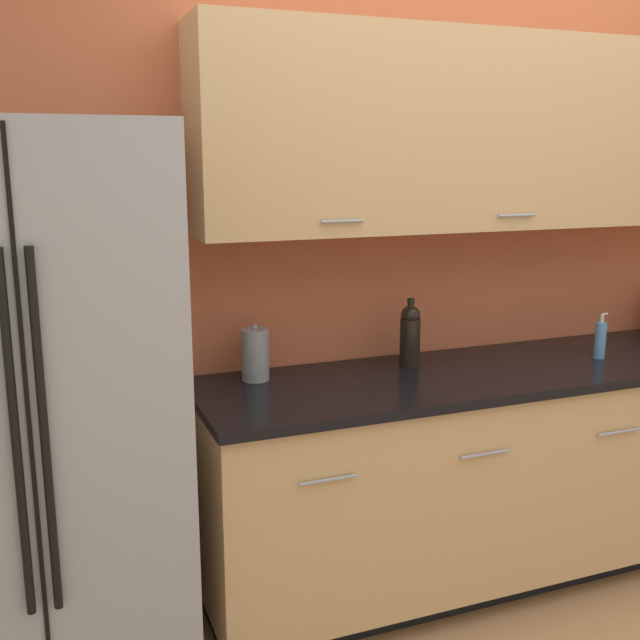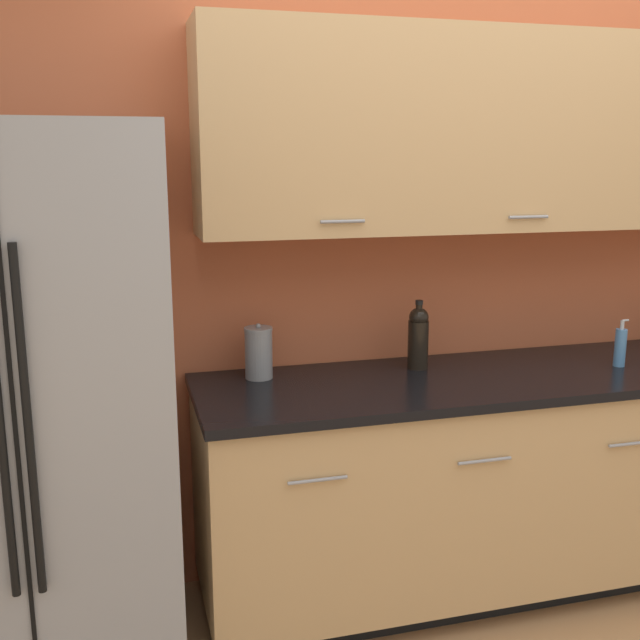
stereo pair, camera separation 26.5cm
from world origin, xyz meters
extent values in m
cube|color=#BC5B38|center=(0.00, 1.24, 1.30)|extent=(10.00, 0.05, 2.60)
cube|color=tan|center=(0.18, 1.06, 1.80)|extent=(2.41, 0.32, 0.74)
cylinder|color=#99999E|center=(-0.54, 0.88, 1.49)|extent=(0.16, 0.01, 0.01)
cylinder|color=#99999E|center=(0.18, 0.88, 1.49)|extent=(0.16, 0.01, 0.01)
cube|color=black|center=(0.18, 0.94, 0.04)|extent=(2.45, 0.54, 0.09)
cube|color=tan|center=(0.18, 0.90, 0.48)|extent=(2.49, 0.62, 0.77)
cube|color=black|center=(0.18, 0.88, 0.88)|extent=(2.51, 0.64, 0.03)
cylinder|color=#99999E|center=(-0.72, 0.57, 0.69)|extent=(0.20, 0.01, 0.01)
cylinder|color=#99999E|center=(-0.12, 0.57, 0.69)|extent=(0.20, 0.01, 0.01)
cylinder|color=#99999E|center=(0.48, 0.57, 0.69)|extent=(0.20, 0.01, 0.01)
cube|color=#9E9EA0|center=(-1.60, 0.84, 0.91)|extent=(0.87, 0.73, 1.82)
cube|color=black|center=(-1.60, 0.47, 0.91)|extent=(0.01, 0.01, 1.78)
cylinder|color=black|center=(-1.63, 0.46, 1.00)|extent=(0.02, 0.02, 1.00)
cylinder|color=black|center=(-1.56, 0.46, 1.00)|extent=(0.02, 0.02, 1.00)
cylinder|color=black|center=(-0.18, 1.04, 0.99)|extent=(0.08, 0.08, 0.19)
sphere|color=black|center=(-0.18, 1.04, 1.10)|extent=(0.08, 0.08, 0.08)
cylinder|color=black|center=(-0.18, 1.04, 1.12)|extent=(0.03, 0.03, 0.07)
cylinder|color=black|center=(-0.18, 1.04, 1.16)|extent=(0.03, 0.03, 0.02)
cylinder|color=#4C7FB2|center=(0.60, 0.85, 0.97)|extent=(0.04, 0.04, 0.15)
cylinder|color=#B2B2B5|center=(0.60, 0.85, 1.06)|extent=(0.02, 0.02, 0.04)
cylinder|color=#B2B2B5|center=(0.62, 0.85, 1.08)|extent=(0.03, 0.01, 0.01)
cylinder|color=gray|center=(-0.81, 1.07, 0.99)|extent=(0.10, 0.10, 0.18)
cylinder|color=gray|center=(-0.81, 1.07, 1.09)|extent=(0.11, 0.11, 0.01)
sphere|color=gray|center=(-0.81, 1.07, 1.10)|extent=(0.02, 0.02, 0.02)
camera|label=1|loc=(-1.56, -1.52, 1.72)|focal=42.00mm
camera|label=2|loc=(-1.30, -1.60, 1.72)|focal=42.00mm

